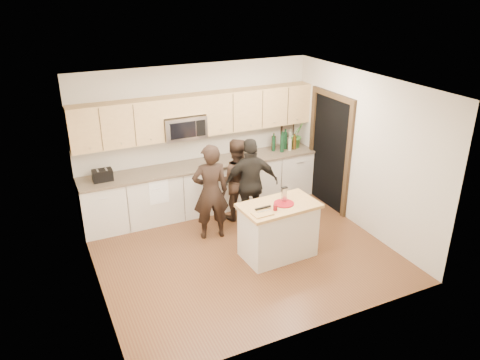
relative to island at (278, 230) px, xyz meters
name	(u,v)px	position (x,y,z in m)	size (l,w,h in m)	color
floor	(243,252)	(-0.46, 0.31, -0.45)	(4.50, 4.50, 0.00)	brown
room_shell	(243,151)	(-0.46, 0.31, 1.28)	(4.52, 4.02, 2.71)	#BEB6A2
back_cabinetry	(204,187)	(-0.46, 2.00, 0.02)	(4.50, 0.66, 0.94)	beige
upper_cabinetry	(201,113)	(-0.43, 2.15, 1.39)	(4.50, 0.33, 0.75)	tan
microwave	(184,127)	(-0.77, 2.11, 1.20)	(0.76, 0.41, 0.40)	silver
doorway	(330,148)	(1.77, 1.21, 0.70)	(0.06, 1.25, 2.20)	black
framed_picture	(287,128)	(1.49, 2.30, 0.83)	(0.30, 0.03, 0.38)	black
dish_towel	(156,183)	(-1.41, 1.81, 0.35)	(0.34, 0.60, 0.48)	white
island	(278,230)	(0.00, 0.00, 0.00)	(1.24, 0.76, 0.90)	beige
red_plate	(284,203)	(0.07, -0.02, 0.45)	(0.31, 0.31, 0.02)	maroon
box_grater	(284,194)	(0.12, 0.06, 0.58)	(0.09, 0.06, 0.23)	silver
drink_glass	(275,207)	(-0.15, -0.14, 0.49)	(0.06, 0.06, 0.09)	maroon
cutting_board	(262,214)	(-0.39, -0.18, 0.46)	(0.29, 0.19, 0.02)	tan
tongs	(263,208)	(-0.30, -0.05, 0.47)	(0.27, 0.03, 0.02)	black
knife	(264,211)	(-0.33, -0.13, 0.47)	(0.22, 0.02, 0.01)	silver
toaster	(103,175)	(-2.28, 1.98, 0.58)	(0.33, 0.21, 0.20)	black
bottle_cluster	(284,141)	(1.26, 2.03, 0.66)	(0.52, 0.31, 0.41)	black
orchid	(297,135)	(1.55, 2.03, 0.74)	(0.28, 0.23, 0.51)	#3D762F
woman_left	(211,192)	(-0.73, 1.00, 0.38)	(0.61, 0.40, 1.66)	black
woman_center	(235,179)	(-0.07, 1.44, 0.31)	(0.74, 0.58, 1.52)	#2F2017
woman_right	(251,184)	(0.04, 1.04, 0.36)	(0.96, 0.40, 1.63)	black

